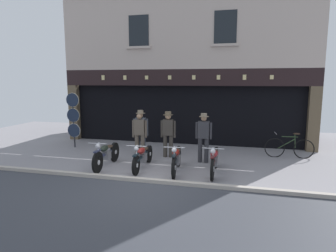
{
  "coord_description": "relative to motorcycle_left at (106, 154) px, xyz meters",
  "views": [
    {
      "loc": [
        2.52,
        -7.45,
        2.81
      ],
      "look_at": [
        -0.06,
        2.82,
        1.18
      ],
      "focal_mm": 31.48,
      "sensor_mm": 36.0,
      "label": 1
    }
  ],
  "objects": [
    {
      "name": "salesman_left",
      "position": [
        0.61,
        1.54,
        0.46
      ],
      "size": [
        0.56,
        0.26,
        1.62
      ],
      "rotation": [
        0.0,
        0.0,
        3.23
      ],
      "color": "brown",
      "rests_on": "ground"
    },
    {
      "name": "motorcycle_left",
      "position": [
        0.0,
        0.0,
        0.0
      ],
      "size": [
        0.62,
        2.04,
        0.94
      ],
      "rotation": [
        0.0,
        0.0,
        3.18
      ],
      "color": "black",
      "rests_on": "ground"
    },
    {
      "name": "ground",
      "position": [
        1.73,
        -2.14,
        -0.47
      ],
      "size": [
        23.05,
        22.0,
        0.18
      ],
      "color": "gray"
    },
    {
      "name": "shopkeeper_center",
      "position": [
        1.65,
        1.73,
        0.52
      ],
      "size": [
        0.56,
        0.37,
        1.7
      ],
      "rotation": [
        0.0,
        0.0,
        3.2
      ],
      "color": "#38332D",
      "rests_on": "ground"
    },
    {
      "name": "assistant_far_right",
      "position": [
        0.62,
        1.66,
        0.53
      ],
      "size": [
        0.55,
        0.35,
        1.73
      ],
      "rotation": [
        0.0,
        0.0,
        3.32
      ],
      "color": "#3D424C",
      "rests_on": "ground"
    },
    {
      "name": "tyre_sign_pole",
      "position": [
        -2.6,
        2.32,
        0.92
      ],
      "size": [
        0.59,
        0.06,
        2.32
      ],
      "color": "#232328",
      "rests_on": "ground"
    },
    {
      "name": "motorcycle_center_left",
      "position": [
        1.21,
        0.12,
        -0.02
      ],
      "size": [
        0.62,
        2.04,
        0.9
      ],
      "rotation": [
        0.0,
        0.0,
        3.17
      ],
      "color": "black",
      "rests_on": "ground"
    },
    {
      "name": "motorcycle_center",
      "position": [
        2.35,
        0.0,
        0.0
      ],
      "size": [
        0.62,
        1.98,
        0.94
      ],
      "rotation": [
        0.0,
        0.0,
        3.25
      ],
      "color": "black",
      "rests_on": "ground"
    },
    {
      "name": "motorcycle_center_right",
      "position": [
        3.5,
        0.15,
        0.0
      ],
      "size": [
        0.62,
        2.0,
        0.94
      ],
      "rotation": [
        0.0,
        0.0,
        3.15
      ],
      "color": "black",
      "rests_on": "ground"
    },
    {
      "name": "leaning_bicycle",
      "position": [
        6.0,
        2.72,
        -0.05
      ],
      "size": [
        1.74,
        0.5,
        0.95
      ],
      "rotation": [
        0.0,
        0.0,
        1.62
      ],
      "color": "black",
      "rests_on": "ground"
    },
    {
      "name": "advert_board_near",
      "position": [
        4.45,
        4.24,
        1.28
      ],
      "size": [
        0.69,
        0.03,
        0.9
      ],
      "color": "silver"
    },
    {
      "name": "shop_facade",
      "position": [
        1.73,
        5.83,
        1.36
      ],
      "size": [
        11.35,
        4.42,
        6.76
      ],
      "color": "black",
      "rests_on": "ground"
    },
    {
      "name": "salesman_right",
      "position": [
        3.01,
        1.31,
        0.52
      ],
      "size": [
        0.56,
        0.34,
        1.72
      ],
      "rotation": [
        0.0,
        0.0,
        3.15
      ],
      "color": "#2D2D33",
      "rests_on": "ground"
    }
  ]
}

